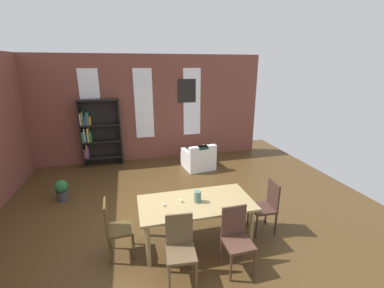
{
  "coord_description": "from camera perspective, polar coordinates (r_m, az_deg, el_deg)",
  "views": [
    {
      "loc": [
        -0.51,
        -4.27,
        2.9
      ],
      "look_at": [
        0.94,
        1.38,
        1.1
      ],
      "focal_mm": 24.01,
      "sensor_mm": 36.0,
      "label": 1
    }
  ],
  "objects": [
    {
      "name": "ground_plane",
      "position": [
        5.19,
        -6.55,
        -16.93
      ],
      "size": [
        9.42,
        9.42,
        0.0
      ],
      "primitive_type": "plane",
      "color": "#483218"
    },
    {
      "name": "armchair_white",
      "position": [
        7.48,
        1.49,
        -3.34
      ],
      "size": [
        0.9,
        0.9,
        0.75
      ],
      "color": "white",
      "rests_on": "ground"
    },
    {
      "name": "dining_chair_head_right",
      "position": [
        4.88,
        16.24,
        -12.84
      ],
      "size": [
        0.42,
        0.42,
        0.95
      ],
      "color": "#3D271F",
      "rests_on": "ground"
    },
    {
      "name": "tealight_candle_0",
      "position": [
        4.2,
        -6.27,
        -13.3
      ],
      "size": [
        0.04,
        0.04,
        0.04
      ],
      "primitive_type": "cylinder",
      "color": "silver",
      "rests_on": "dining_table"
    },
    {
      "name": "back_wall_brick",
      "position": [
        8.08,
        -10.63,
        7.66
      ],
      "size": [
        7.44,
        0.12,
        3.21
      ],
      "primitive_type": "cube",
      "color": "brown",
      "rests_on": "ground"
    },
    {
      "name": "window_pane_2",
      "position": [
        8.22,
        -0.02,
        9.24
      ],
      "size": [
        0.55,
        0.02,
        2.09
      ],
      "primitive_type": "cube",
      "color": "white"
    },
    {
      "name": "dining_chair_near_right",
      "position": [
        4.01,
        9.79,
        -19.62
      ],
      "size": [
        0.41,
        0.41,
        0.95
      ],
      "color": "#4C3025",
      "rests_on": "ground"
    },
    {
      "name": "bookshelf_tall",
      "position": [
        8.0,
        -20.17,
        2.54
      ],
      "size": [
        1.13,
        0.29,
        1.97
      ],
      "color": "black",
      "rests_on": "ground"
    },
    {
      "name": "potted_plant_by_shelf",
      "position": [
        6.46,
        -26.99,
        -8.99
      ],
      "size": [
        0.28,
        0.28,
        0.47
      ],
      "color": "#333338",
      "rests_on": "ground"
    },
    {
      "name": "dining_table",
      "position": [
        4.34,
        0.91,
        -13.69
      ],
      "size": [
        1.86,
        0.93,
        0.75
      ],
      "color": "#958052",
      "rests_on": "ground"
    },
    {
      "name": "dining_chair_near_left",
      "position": [
        3.8,
        -2.61,
        -21.73
      ],
      "size": [
        0.43,
        0.43,
        0.95
      ],
      "color": "brown",
      "rests_on": "ground"
    },
    {
      "name": "window_pane_0",
      "position": [
        8.03,
        -21.5,
        7.88
      ],
      "size": [
        0.55,
        0.02,
        2.09
      ],
      "primitive_type": "cube",
      "color": "white"
    },
    {
      "name": "tealight_candle_1",
      "position": [
        4.28,
        -2.42,
        -12.53
      ],
      "size": [
        0.04,
        0.04,
        0.05
      ],
      "primitive_type": "cylinder",
      "color": "silver",
      "rests_on": "dining_table"
    },
    {
      "name": "vase_on_table",
      "position": [
        4.26,
        1.27,
        -11.59
      ],
      "size": [
        0.12,
        0.12,
        0.19
      ],
      "primitive_type": "cylinder",
      "color": "#4C7266",
      "rests_on": "dining_table"
    },
    {
      "name": "framed_picture",
      "position": [
        8.13,
        -1.13,
        11.73
      ],
      "size": [
        0.56,
        0.03,
        0.72
      ],
      "primitive_type": "cube",
      "color": "black"
    },
    {
      "name": "dining_chair_head_left",
      "position": [
        4.32,
        -16.82,
        -17.15
      ],
      "size": [
        0.42,
        0.42,
        0.95
      ],
      "color": "#4C3B1C",
      "rests_on": "ground"
    },
    {
      "name": "window_pane_1",
      "position": [
        7.98,
        -10.65,
        8.72
      ],
      "size": [
        0.55,
        0.02,
        2.09
      ],
      "primitive_type": "cube",
      "color": "white"
    }
  ]
}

